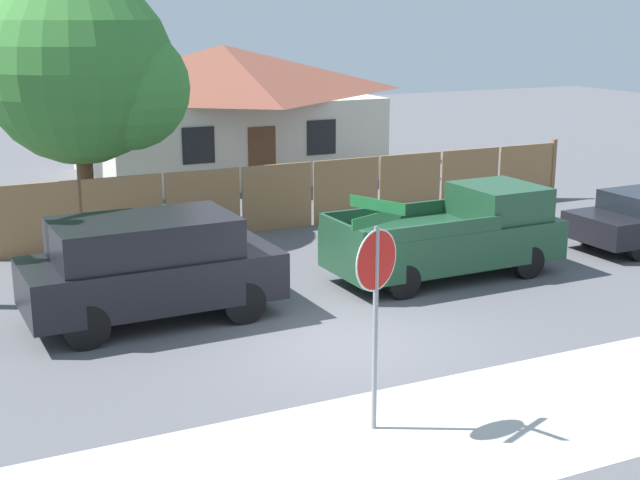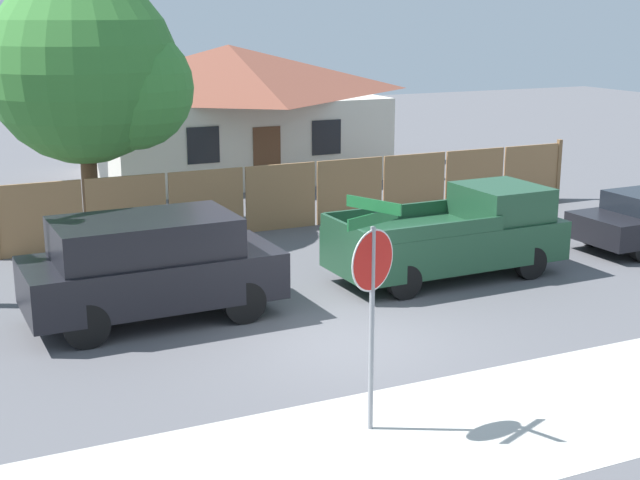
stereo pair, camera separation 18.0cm
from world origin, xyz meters
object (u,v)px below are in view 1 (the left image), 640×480
(house, at_px, (224,108))
(red_suv, at_px, (150,265))
(orange_pickup, at_px, (454,235))
(stop_sign, at_px, (376,275))
(oak_tree, at_px, (89,73))

(house, height_order, red_suv, house)
(house, height_order, orange_pickup, house)
(orange_pickup, relative_size, stop_sign, 1.59)
(house, relative_size, oak_tree, 1.53)
(house, bearing_deg, stop_sign, -104.09)
(orange_pickup, bearing_deg, house, 89.64)
(orange_pickup, bearing_deg, oak_tree, 130.48)
(stop_sign, bearing_deg, house, 53.64)
(house, distance_m, oak_tree, 9.18)
(house, xyz_separation_m, stop_sign, (-4.81, -19.17, -0.12))
(oak_tree, bearing_deg, stop_sign, -85.26)
(red_suv, xyz_separation_m, stop_sign, (1.51, -5.53, 1.11))
(red_suv, xyz_separation_m, orange_pickup, (6.50, 0.01, -0.15))
(orange_pickup, bearing_deg, red_suv, 178.96)
(red_suv, bearing_deg, oak_tree, 84.74)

